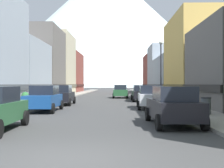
% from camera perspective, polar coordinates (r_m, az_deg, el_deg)
% --- Properties ---
extents(ground_plane, '(400.00, 400.00, 0.00)m').
position_cam_1_polar(ground_plane, '(7.56, -9.03, -14.40)').
color(ground_plane, '#3E3E3E').
extents(sidewalk_left, '(2.50, 100.00, 0.15)m').
position_cam_1_polar(sidewalk_left, '(42.92, -8.93, -2.43)').
color(sidewalk_left, gray).
rests_on(sidewalk_left, ground).
extents(sidewalk_right, '(2.50, 100.00, 0.15)m').
position_cam_1_polar(sidewalk_right, '(42.54, 7.90, -2.45)').
color(sidewalk_right, gray).
rests_on(sidewalk_right, ground).
extents(storefront_left_2, '(6.74, 9.67, 6.90)m').
position_cam_1_polar(storefront_left_2, '(35.72, -18.47, 2.29)').
color(storefront_left_2, '#99A5B2').
rests_on(storefront_left_2, ground).
extents(storefront_left_3, '(8.80, 9.70, 10.36)m').
position_cam_1_polar(storefront_left_3, '(45.82, -15.38, 3.90)').
color(storefront_left_3, '#66605B').
rests_on(storefront_left_3, ground).
extents(storefront_left_4, '(8.96, 11.24, 11.26)m').
position_cam_1_polar(storefront_left_4, '(56.46, -12.27, 3.61)').
color(storefront_left_4, beige).
rests_on(storefront_left_4, ground).
extents(storefront_left_5, '(9.25, 13.16, 9.09)m').
position_cam_1_polar(storefront_left_5, '(68.85, -9.92, 2.07)').
color(storefront_left_5, brown).
rests_on(storefront_left_5, ground).
extents(storefront_right_2, '(9.47, 12.00, 9.61)m').
position_cam_1_polar(storefront_right_2, '(35.45, 18.97, 4.45)').
color(storefront_right_2, '#D8B259').
rests_on(storefront_right_2, ground).
extents(storefront_right_3, '(9.21, 12.62, 6.17)m').
position_cam_1_polar(storefront_right_3, '(47.61, 14.14, 1.30)').
color(storefront_right_3, '#99A5B2').
rests_on(storefront_right_3, ground).
extents(storefront_right_4, '(8.87, 9.00, 9.38)m').
position_cam_1_polar(storefront_right_4, '(58.38, 11.56, 2.58)').
color(storefront_right_4, '#99A5B2').
rests_on(storefront_right_4, ground).
extents(storefront_right_5, '(7.72, 10.40, 8.54)m').
position_cam_1_polar(storefront_right_5, '(68.34, 9.55, 1.85)').
color(storefront_right_5, brown).
rests_on(storefront_right_5, ground).
extents(car_left_1, '(2.17, 4.45, 1.78)m').
position_cam_1_polar(car_left_1, '(20.57, -13.18, -2.75)').
color(car_left_1, '#19478C').
rests_on(car_left_1, ground).
extents(car_left_2, '(2.18, 4.45, 1.78)m').
position_cam_1_polar(car_left_2, '(26.66, -9.83, -2.12)').
color(car_left_2, black).
rests_on(car_left_2, ground).
extents(car_right_0, '(2.18, 4.46, 1.78)m').
position_cam_1_polar(car_right_0, '(13.54, 11.88, -4.17)').
color(car_right_0, black).
rests_on(car_right_0, ground).
extents(car_right_1, '(2.21, 4.47, 1.78)m').
position_cam_1_polar(car_right_1, '(22.63, 7.56, -2.50)').
color(car_right_1, silver).
rests_on(car_right_1, ground).
extents(car_right_2, '(2.07, 4.41, 1.78)m').
position_cam_1_polar(car_right_2, '(31.91, 5.70, -1.78)').
color(car_right_2, black).
rests_on(car_right_2, ground).
extents(car_driving_0, '(2.06, 4.40, 1.78)m').
position_cam_1_polar(car_driving_0, '(39.52, 1.64, -1.44)').
color(car_driving_0, '#265933').
rests_on(car_driving_0, ground).
extents(trash_bin_right, '(0.59, 0.59, 0.98)m').
position_cam_1_polar(trash_bin_right, '(17.61, 17.91, -4.04)').
color(trash_bin_right, '#4C5156').
rests_on(trash_bin_right, sidewalk_right).
extents(potted_plant_1, '(0.69, 0.69, 1.03)m').
position_cam_1_polar(potted_plant_1, '(27.08, -16.66, -2.41)').
color(potted_plant_1, '#4C4C51').
rests_on(potted_plant_1, sidewalk_left).
extents(pedestrian_1, '(0.36, 0.36, 1.58)m').
position_cam_1_polar(pedestrian_1, '(32.67, -12.16, -1.78)').
color(pedestrian_1, brown).
rests_on(pedestrian_1, sidewalk_left).
extents(streetlamp_right, '(0.36, 0.36, 5.86)m').
position_cam_1_polar(streetlamp_right, '(27.97, 9.56, 4.30)').
color(streetlamp_right, black).
rests_on(streetlamp_right, sidewalk_right).
extents(mountain_backdrop, '(222.64, 222.64, 110.39)m').
position_cam_1_polar(mountain_backdrop, '(272.70, -1.16, 11.25)').
color(mountain_backdrop, silver).
rests_on(mountain_backdrop, ground).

